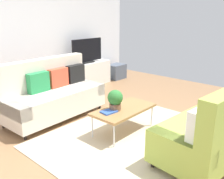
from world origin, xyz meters
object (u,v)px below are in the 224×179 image
object	(u,v)px
tv_console	(87,74)
potted_plant	(115,99)
table_book_0	(109,112)
bottle_0	(76,60)
couch_green	(218,127)
bottle_1	(79,61)
storage_trunk	(116,72)
couch_beige	(53,94)
vase_0	(69,63)
tv	(87,51)
coffee_table	(124,110)

from	to	relation	value
tv_console	potted_plant	xyz separation A→B (m)	(-1.67, -2.48, 0.28)
table_book_0	bottle_0	distance (m)	2.84
tv_console	table_book_0	xyz separation A→B (m)	(-1.82, -2.48, 0.11)
couch_green	bottle_1	xyz separation A→B (m)	(0.94, 3.92, 0.29)
storage_trunk	bottle_0	bearing A→B (deg)	177.73
couch_beige	bottle_0	bearing A→B (deg)	-146.66
vase_0	bottle_0	size ratio (longest dim) A/B	0.64
storage_trunk	potted_plant	xyz separation A→B (m)	(-2.77, -2.38, 0.38)
couch_green	couch_beige	bearing A→B (deg)	108.46
bottle_0	tv_console	bearing A→B (deg)	5.55
bottle_0	couch_beige	bearing A→B (deg)	-144.35
storage_trunk	table_book_0	size ratio (longest dim) A/B	2.17
table_book_0	bottle_1	distance (m)	2.89
tv	bottle_0	bearing A→B (deg)	-177.22
tv	vase_0	bearing A→B (deg)	173.12
couch_beige	bottle_0	world-z (taller)	couch_beige
storage_trunk	table_book_0	distance (m)	3.77
tv	bottle_1	bearing A→B (deg)	-176.24
coffee_table	table_book_0	bearing A→B (deg)	167.38
tv_console	vase_0	bearing A→B (deg)	175.07
couch_green	bottle_1	bearing A→B (deg)	81.65
storage_trunk	bottle_0	size ratio (longest dim) A/B	2.19
bottle_0	vase_0	bearing A→B (deg)	151.87
table_book_0	bottle_0	size ratio (longest dim) A/B	1.01
couch_green	storage_trunk	xyz separation A→B (m)	(2.35, 3.86, -0.22)
tv_console	tv	world-z (taller)	tv
table_book_0	vase_0	xyz separation A→B (m)	(1.24, 2.53, 0.28)
table_book_0	bottle_1	xyz separation A→B (m)	(1.52, 2.44, 0.29)
bottle_1	potted_plant	bearing A→B (deg)	-119.25
couch_green	tv	xyz separation A→B (m)	(1.25, 3.94, 0.51)
coffee_table	table_book_0	world-z (taller)	table_book_0
tv	potted_plant	size ratio (longest dim) A/B	3.00
tv	potted_plant	world-z (taller)	tv
couch_green	potted_plant	world-z (taller)	couch_green
vase_0	coffee_table	bearing A→B (deg)	-110.09
couch_beige	table_book_0	distance (m)	1.36
potted_plant	table_book_0	xyz separation A→B (m)	(-0.15, 0.00, -0.17)
vase_0	bottle_0	bearing A→B (deg)	-28.13
couch_green	bottle_0	world-z (taller)	couch_green
couch_green	table_book_0	distance (m)	1.59
coffee_table	tv	xyz separation A→B (m)	(1.53, 2.52, 0.56)
couch_beige	vase_0	distance (m)	1.80
table_book_0	vase_0	world-z (taller)	vase_0
bottle_0	tv	bearing A→B (deg)	2.78
bottle_0	bottle_1	bearing A→B (deg)	0.00
tv	vase_0	world-z (taller)	tv
coffee_table	tv_console	bearing A→B (deg)	59.00
couch_beige	coffee_table	xyz separation A→B (m)	(0.39, -1.42, -0.06)
tv_console	bottle_1	bearing A→B (deg)	-172.50
vase_0	potted_plant	bearing A→B (deg)	-113.32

